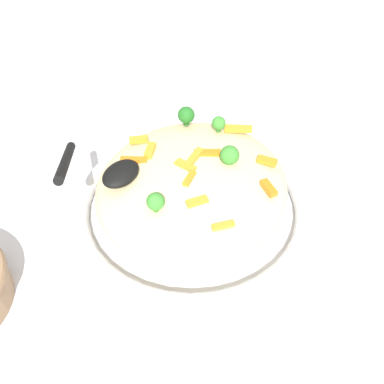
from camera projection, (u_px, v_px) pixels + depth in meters
name	position (u px, v px, depth m)	size (l,w,h in m)	color
ground_plane	(192.00, 222.00, 0.70)	(2.40, 2.40, 0.00)	silver
serving_bowl	(192.00, 210.00, 0.68)	(0.33, 0.33, 0.05)	silver
pasta_mound	(192.00, 186.00, 0.65)	(0.27, 0.25, 0.06)	beige
carrot_piece_0	(267.00, 161.00, 0.64)	(0.03, 0.01, 0.01)	orange
carrot_piece_1	(139.00, 140.00, 0.67)	(0.03, 0.01, 0.01)	orange
carrot_piece_2	(151.00, 150.00, 0.65)	(0.03, 0.01, 0.01)	orange
carrot_piece_3	(238.00, 129.00, 0.69)	(0.04, 0.01, 0.01)	orange
carrot_piece_4	(184.00, 167.00, 0.63)	(0.03, 0.01, 0.01)	orange
carrot_piece_5	(210.00, 154.00, 0.64)	(0.04, 0.01, 0.01)	orange
carrot_piece_6	(269.00, 188.00, 0.61)	(0.03, 0.01, 0.01)	orange
carrot_piece_7	(197.00, 202.00, 0.59)	(0.03, 0.01, 0.01)	orange
carrot_piece_8	(194.00, 158.00, 0.64)	(0.04, 0.01, 0.01)	orange
carrot_piece_9	(223.00, 226.00, 0.57)	(0.03, 0.01, 0.01)	orange
carrot_piece_10	(189.00, 178.00, 0.61)	(0.03, 0.01, 0.01)	orange
carrot_piece_11	(134.00, 160.00, 0.64)	(0.04, 0.01, 0.01)	orange
broccoli_floret_0	(158.00, 203.00, 0.57)	(0.02, 0.02, 0.03)	#377928
broccoli_floret_1	(186.00, 115.00, 0.69)	(0.02, 0.02, 0.03)	#205B1C
broccoli_floret_2	(219.00, 123.00, 0.68)	(0.02, 0.02, 0.02)	#377928
broccoli_floret_3	(230.00, 155.00, 0.63)	(0.03, 0.03, 0.03)	#377928
serving_spoon	(103.00, 170.00, 0.60)	(0.12, 0.12, 0.07)	black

